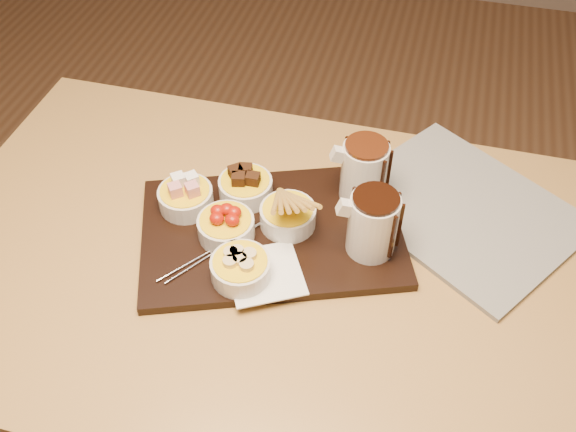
% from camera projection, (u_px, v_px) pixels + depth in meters
% --- Properties ---
extents(dining_table, '(1.20, 0.80, 0.75)m').
position_uv_depth(dining_table, '(262.00, 289.00, 1.20)').
color(dining_table, '#A47A3C').
rests_on(dining_table, ground).
extents(serving_board, '(0.54, 0.44, 0.02)m').
position_uv_depth(serving_board, '(272.00, 232.00, 1.15)').
color(serving_board, black).
rests_on(serving_board, dining_table).
extents(napkin, '(0.16, 0.16, 0.00)m').
position_uv_depth(napkin, '(265.00, 273.00, 1.07)').
color(napkin, white).
rests_on(napkin, serving_board).
extents(bowl_marshmallows, '(0.10, 0.10, 0.04)m').
position_uv_depth(bowl_marshmallows, '(186.00, 198.00, 1.17)').
color(bowl_marshmallows, beige).
rests_on(bowl_marshmallows, serving_board).
extents(bowl_cake, '(0.10, 0.10, 0.04)m').
position_uv_depth(bowl_cake, '(246.00, 188.00, 1.19)').
color(bowl_cake, beige).
rests_on(bowl_cake, serving_board).
extents(bowl_strawberries, '(0.10, 0.10, 0.04)m').
position_uv_depth(bowl_strawberries, '(226.00, 228.00, 1.12)').
color(bowl_strawberries, beige).
rests_on(bowl_strawberries, serving_board).
extents(bowl_biscotti, '(0.10, 0.10, 0.04)m').
position_uv_depth(bowl_biscotti, '(288.00, 216.00, 1.14)').
color(bowl_biscotti, beige).
rests_on(bowl_biscotti, serving_board).
extents(bowl_bananas, '(0.10, 0.10, 0.04)m').
position_uv_depth(bowl_bananas, '(241.00, 269.00, 1.05)').
color(bowl_bananas, beige).
rests_on(bowl_bananas, serving_board).
extents(pitcher_dark_chocolate, '(0.11, 0.11, 0.12)m').
position_uv_depth(pitcher_dark_chocolate, '(373.00, 224.00, 1.07)').
color(pitcher_dark_chocolate, silver).
rests_on(pitcher_dark_chocolate, serving_board).
extents(pitcher_milk_chocolate, '(0.11, 0.11, 0.12)m').
position_uv_depth(pitcher_milk_chocolate, '(364.00, 172.00, 1.16)').
color(pitcher_milk_chocolate, silver).
rests_on(pitcher_milk_chocolate, serving_board).
extents(fondue_skewers, '(0.23, 0.18, 0.01)m').
position_uv_depth(fondue_skewers, '(222.00, 245.00, 1.11)').
color(fondue_skewers, silver).
rests_on(fondue_skewers, serving_board).
extents(newspaper, '(0.50, 0.48, 0.01)m').
position_uv_depth(newspaper, '(462.00, 209.00, 1.19)').
color(newspaper, beige).
rests_on(newspaper, dining_table).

